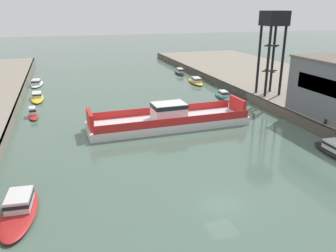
{
  "coord_description": "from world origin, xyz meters",
  "views": [
    {
      "loc": [
        -12.33,
        -23.13,
        16.24
      ],
      "look_at": [
        0.0,
        15.9,
        2.0
      ],
      "focal_mm": 36.44,
      "sensor_mm": 36.0,
      "label": 1
    }
  ],
  "objects_px": {
    "chain_ferry": "(169,119)",
    "moored_boat_far_left": "(196,81)",
    "moored_boat_upstream_a": "(37,97)",
    "crane_tower": "(274,28)",
    "moored_boat_far_right": "(180,72)",
    "moored_boat_near_left": "(33,114)",
    "moored_boat_mid_right": "(37,83)",
    "moored_boat_near_right": "(19,208)",
    "moored_boat_upstream_b": "(223,95)"
  },
  "relations": [
    {
      "from": "moored_boat_near_right",
      "to": "moored_boat_mid_right",
      "type": "relative_size",
      "value": 1.07
    },
    {
      "from": "moored_boat_far_left",
      "to": "chain_ferry",
      "type": "bearing_deg",
      "value": -119.24
    },
    {
      "from": "moored_boat_upstream_b",
      "to": "moored_boat_near_right",
      "type": "bearing_deg",
      "value": -138.03
    },
    {
      "from": "chain_ferry",
      "to": "moored_boat_far_right",
      "type": "relative_size",
      "value": 3.43
    },
    {
      "from": "moored_boat_near_left",
      "to": "moored_boat_upstream_a",
      "type": "xyz_separation_m",
      "value": [
        0.14,
        11.42,
        -0.11
      ]
    },
    {
      "from": "moored_boat_mid_right",
      "to": "crane_tower",
      "type": "relative_size",
      "value": 0.56
    },
    {
      "from": "moored_boat_upstream_a",
      "to": "moored_boat_upstream_b",
      "type": "bearing_deg",
      "value": -15.71
    },
    {
      "from": "chain_ferry",
      "to": "moored_boat_mid_right",
      "type": "height_order",
      "value": "chain_ferry"
    },
    {
      "from": "moored_boat_near_right",
      "to": "moored_boat_upstream_a",
      "type": "distance_m",
      "value": 39.4
    },
    {
      "from": "moored_boat_near_right",
      "to": "moored_boat_upstream_a",
      "type": "height_order",
      "value": "moored_boat_near_right"
    },
    {
      "from": "moored_boat_far_left",
      "to": "moored_boat_upstream_a",
      "type": "distance_m",
      "value": 34.01
    },
    {
      "from": "chain_ferry",
      "to": "moored_boat_mid_right",
      "type": "bearing_deg",
      "value": 119.06
    },
    {
      "from": "moored_boat_near_right",
      "to": "moored_boat_far_right",
      "type": "distance_m",
      "value": 65.02
    },
    {
      "from": "moored_boat_near_right",
      "to": "moored_boat_mid_right",
      "type": "bearing_deg",
      "value": 91.02
    },
    {
      "from": "moored_boat_far_right",
      "to": "chain_ferry",
      "type": "bearing_deg",
      "value": -111.57
    },
    {
      "from": "moored_boat_far_right",
      "to": "crane_tower",
      "type": "height_order",
      "value": "crane_tower"
    },
    {
      "from": "moored_boat_mid_right",
      "to": "moored_boat_upstream_b",
      "type": "bearing_deg",
      "value": -33.25
    },
    {
      "from": "moored_boat_mid_right",
      "to": "moored_boat_upstream_b",
      "type": "distance_m",
      "value": 40.93
    },
    {
      "from": "moored_boat_far_right",
      "to": "moored_boat_upstream_a",
      "type": "relative_size",
      "value": 0.88
    },
    {
      "from": "crane_tower",
      "to": "moored_boat_mid_right",
      "type": "bearing_deg",
      "value": 145.19
    },
    {
      "from": "moored_boat_far_left",
      "to": "moored_boat_far_right",
      "type": "xyz_separation_m",
      "value": [
        0.25,
        11.7,
        0.07
      ]
    },
    {
      "from": "moored_boat_near_left",
      "to": "crane_tower",
      "type": "distance_m",
      "value": 41.79
    },
    {
      "from": "moored_boat_near_left",
      "to": "moored_boat_far_right",
      "type": "relative_size",
      "value": 0.73
    },
    {
      "from": "chain_ferry",
      "to": "moored_boat_near_left",
      "type": "relative_size",
      "value": 4.71
    },
    {
      "from": "moored_boat_near_right",
      "to": "moored_boat_far_right",
      "type": "bearing_deg",
      "value": 58.81
    },
    {
      "from": "chain_ferry",
      "to": "moored_boat_near_right",
      "type": "xyz_separation_m",
      "value": [
        -18.54,
        -17.35,
        -0.46
      ]
    },
    {
      "from": "moored_boat_far_left",
      "to": "moored_boat_upstream_b",
      "type": "relative_size",
      "value": 1.36
    },
    {
      "from": "moored_boat_far_left",
      "to": "moored_boat_far_right",
      "type": "bearing_deg",
      "value": 88.77
    },
    {
      "from": "moored_boat_near_right",
      "to": "crane_tower",
      "type": "relative_size",
      "value": 0.6
    },
    {
      "from": "moored_boat_upstream_b",
      "to": "moored_boat_mid_right",
      "type": "bearing_deg",
      "value": 146.75
    },
    {
      "from": "chain_ferry",
      "to": "moored_boat_far_right",
      "type": "bearing_deg",
      "value": 68.43
    },
    {
      "from": "moored_boat_mid_right",
      "to": "moored_boat_far_right",
      "type": "height_order",
      "value": "moored_boat_far_right"
    },
    {
      "from": "moored_boat_mid_right",
      "to": "moored_boat_upstream_a",
      "type": "bearing_deg",
      "value": -87.15
    },
    {
      "from": "chain_ferry",
      "to": "moored_boat_far_right",
      "type": "xyz_separation_m",
      "value": [
        15.13,
        38.28,
        -0.47
      ]
    },
    {
      "from": "moored_boat_far_right",
      "to": "moored_boat_near_left",
      "type": "bearing_deg",
      "value": -140.97
    },
    {
      "from": "moored_boat_upstream_a",
      "to": "crane_tower",
      "type": "bearing_deg",
      "value": -20.72
    },
    {
      "from": "chain_ferry",
      "to": "crane_tower",
      "type": "xyz_separation_m",
      "value": [
        20.77,
        7.08,
        11.97
      ]
    },
    {
      "from": "moored_boat_far_left",
      "to": "moored_boat_upstream_a",
      "type": "height_order",
      "value": "moored_boat_far_left"
    },
    {
      "from": "moored_boat_near_left",
      "to": "moored_boat_far_right",
      "type": "distance_m",
      "value": 43.9
    },
    {
      "from": "moored_boat_near_left",
      "to": "moored_boat_mid_right",
      "type": "bearing_deg",
      "value": 91.18
    },
    {
      "from": "chain_ferry",
      "to": "crane_tower",
      "type": "distance_m",
      "value": 24.99
    },
    {
      "from": "moored_boat_mid_right",
      "to": "moored_boat_upstream_a",
      "type": "relative_size",
      "value": 1.02
    },
    {
      "from": "moored_boat_upstream_b",
      "to": "crane_tower",
      "type": "relative_size",
      "value": 0.43
    },
    {
      "from": "crane_tower",
      "to": "moored_boat_far_left",
      "type": "bearing_deg",
      "value": 106.8
    },
    {
      "from": "chain_ferry",
      "to": "moored_boat_far_left",
      "type": "distance_m",
      "value": 30.46
    },
    {
      "from": "moored_boat_near_left",
      "to": "crane_tower",
      "type": "xyz_separation_m",
      "value": [
        39.74,
        -3.55,
        12.44
      ]
    },
    {
      "from": "chain_ferry",
      "to": "crane_tower",
      "type": "bearing_deg",
      "value": 18.82
    },
    {
      "from": "moored_boat_far_left",
      "to": "moored_boat_upstream_b",
      "type": "height_order",
      "value": "moored_boat_upstream_b"
    },
    {
      "from": "moored_boat_far_right",
      "to": "moored_boat_upstream_b",
      "type": "xyz_separation_m",
      "value": [
        -0.37,
        -25.67,
        -0.05
      ]
    },
    {
      "from": "moored_boat_upstream_a",
      "to": "chain_ferry",
      "type": "bearing_deg",
      "value": -49.51
    }
  ]
}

